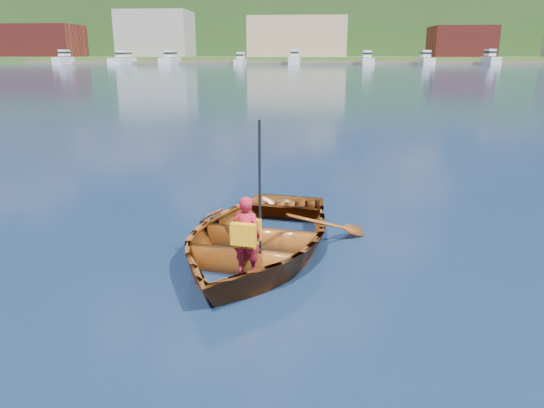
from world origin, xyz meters
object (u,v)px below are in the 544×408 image
Objects in this scene: child_paddler at (246,234)px; marina_yachts at (299,59)px; dock at (299,63)px; rowboat at (256,237)px.

marina_yachts reaches higher than child_paddler.
dock is (-4.14, 149.48, -0.26)m from child_paddler.
marina_yachts is (-3.79, 144.76, 0.76)m from child_paddler.
rowboat is 0.03× the size of marina_yachts.
rowboat is at bearing -88.40° from dock.
child_paddler is 144.81m from marina_yachts.
child_paddler reaches higher than rowboat.
child_paddler is at bearing -88.50° from marina_yachts.
rowboat is at bearing -88.48° from marina_yachts.
rowboat is 2.31× the size of child_paddler.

